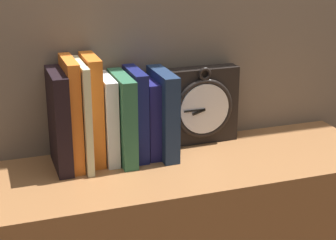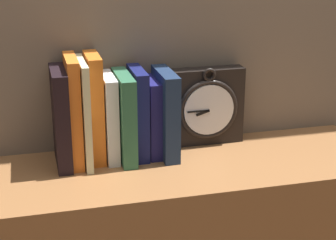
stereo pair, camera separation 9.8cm
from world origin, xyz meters
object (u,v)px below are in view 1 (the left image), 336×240
Objects in this scene: clock at (201,106)px; book_slot2_cream at (83,115)px; book_slot5_green at (123,118)px; book_slot6_navy at (136,114)px; book_slot0_black at (59,121)px; book_slot1_orange at (72,113)px; book_slot8_navy at (163,114)px; book_slot7_navy at (148,117)px; book_slot3_orange at (92,110)px; book_slot4_white at (107,119)px.

book_slot2_cream is (-0.32, -0.05, 0.03)m from clock.
book_slot6_navy is at bearing 18.21° from book_slot5_green.
book_slot0_black is at bearing -177.16° from book_slot6_navy.
book_slot1_orange reaches higher than book_slot8_navy.
clock is 0.83× the size of book_slot2_cream.
book_slot2_cream is 1.31× the size of book_slot7_navy.
book_slot7_navy is at bearing -0.54° from book_slot3_orange.
book_slot1_orange is 1.18× the size of book_slot6_navy.
clock is at bearing 6.21° from book_slot3_orange.
book_slot6_navy is 1.14× the size of book_slot7_navy.
book_slot0_black reaches higher than book_slot8_navy.
clock is 0.16m from book_slot7_navy.
book_slot0_black is (-0.37, -0.05, 0.02)m from clock.
book_slot6_navy is at bearing 2.84° from book_slot0_black.
book_slot2_cream is 1.15× the size of book_slot6_navy.
book_slot5_green is (-0.22, -0.05, 0.01)m from clock.
book_slot3_orange reaches higher than clock.
book_slot3_orange is at bearing -173.79° from clock.
book_slot3_orange is at bearing 179.46° from book_slot7_navy.
book_slot3_orange is at bearing 10.13° from book_slot1_orange.
book_slot3_orange reaches higher than book_slot8_navy.
book_slot1_orange is 0.09m from book_slot4_white.
book_slot0_black reaches higher than book_slot7_navy.
book_slot2_cream is 1.18× the size of book_slot5_green.
clock and book_slot4_white have the same top height.
book_slot4_white is 0.07m from book_slot6_navy.
book_slot3_orange reaches higher than book_slot5_green.
book_slot8_navy is at bearing -4.94° from book_slot3_orange.
clock reaches higher than book_slot7_navy.
book_slot6_navy reaches higher than clock.
book_slot7_navy is (0.07, 0.01, -0.01)m from book_slot5_green.
book_slot1_orange is 0.16m from book_slot6_navy.
book_slot2_cream reaches higher than book_slot7_navy.
book_slot7_navy is at bearing -167.80° from clock.
book_slot1_orange is 1.35× the size of book_slot7_navy.
book_slot0_black is at bearing -173.08° from clock.
book_slot6_navy is (0.16, 0.00, -0.02)m from book_slot1_orange.
book_slot2_cream is 1.18× the size of book_slot8_navy.
book_slot8_navy reaches higher than book_slot7_navy.
clock is 0.26m from book_slot4_white.
book_slot8_navy is (0.22, -0.01, -0.02)m from book_slot1_orange.
book_slot1_orange is 0.05m from book_slot3_orange.
book_slot4_white is at bearing 4.51° from book_slot0_black.
book_slot6_navy reaches higher than book_slot7_navy.
book_slot1_orange reaches higher than book_slot5_green.
book_slot2_cream is at bearing 179.99° from book_slot5_green.
book_slot6_navy is (0.13, 0.01, -0.02)m from book_slot2_cream.
book_slot6_navy is at bearing 170.93° from book_slot8_navy.
book_slot1_orange is 1.24× the size of book_slot4_white.
book_slot1_orange is 0.03m from book_slot2_cream.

